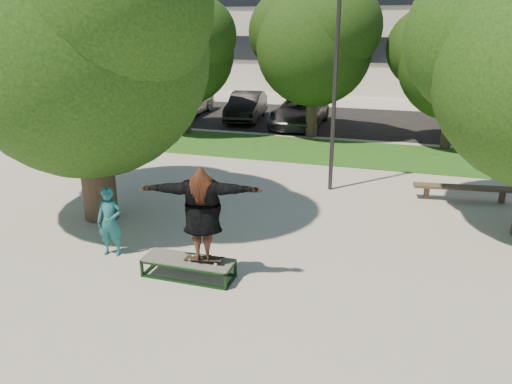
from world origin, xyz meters
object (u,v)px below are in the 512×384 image
(lamppost, at_px, (335,82))
(car_grey, at_px, (299,112))
(car_dark, at_px, (246,106))
(car_silver_b, at_px, (472,111))
(car_silver_a, at_px, (187,100))
(grind_box, at_px, (189,268))
(bench, at_px, (465,189))
(tree_left, at_px, (82,37))
(bystander, at_px, (110,222))

(lamppost, xyz_separation_m, car_grey, (-3.00, 9.00, -2.47))
(car_dark, bearing_deg, car_silver_b, 0.26)
(car_silver_b, bearing_deg, car_silver_a, 175.92)
(grind_box, height_order, bench, bench)
(car_silver_a, height_order, car_grey, car_silver_a)
(lamppost, distance_m, car_silver_a, 14.11)
(tree_left, relative_size, car_grey, 1.46)
(tree_left, relative_size, car_silver_b, 1.34)
(lamppost, bearing_deg, car_dark, 121.25)
(bystander, distance_m, car_silver_a, 17.00)
(car_dark, height_order, car_silver_b, car_silver_b)
(tree_left, height_order, car_silver_b, tree_left)
(car_silver_a, height_order, car_dark, car_silver_a)
(lamppost, xyz_separation_m, car_silver_a, (-9.42, 10.24, -2.36))
(bystander, xyz_separation_m, car_dark, (-2.14, 15.48, -0.06))
(bystander, height_order, bench, bystander)
(bench, bearing_deg, car_dark, 127.41)
(bench, distance_m, car_silver_b, 11.00)
(bystander, bearing_deg, car_silver_b, 53.74)
(bystander, bearing_deg, car_grey, 77.78)
(lamppost, relative_size, grind_box, 3.39)
(tree_left, height_order, car_grey, tree_left)
(tree_left, relative_size, car_dark, 1.67)
(bystander, distance_m, car_grey, 14.80)
(lamppost, distance_m, bystander, 7.29)
(grind_box, bearing_deg, car_silver_b, 69.18)
(lamppost, bearing_deg, car_silver_a, 132.61)
(car_dark, bearing_deg, bench, -51.91)
(tree_left, bearing_deg, car_silver_a, 106.27)
(bystander, bearing_deg, bench, 29.02)
(grind_box, relative_size, car_dark, 0.42)
(car_grey, bearing_deg, lamppost, -72.74)
(lamppost, bearing_deg, bench, 2.07)
(car_grey, bearing_deg, car_dark, 165.16)
(car_grey, bearing_deg, car_silver_a, 167.84)
(lamppost, xyz_separation_m, car_silver_b, (4.82, 11.08, -2.38))
(grind_box, bearing_deg, bystander, 167.93)
(lamppost, xyz_separation_m, bench, (3.74, 0.14, -2.80))
(tree_left, xyz_separation_m, car_silver_a, (-4.13, 14.15, -3.63))
(car_silver_a, relative_size, car_silver_b, 0.88)
(car_grey, bearing_deg, grind_box, -86.50)
(tree_left, xyz_separation_m, bench, (9.03, 4.04, -4.07))
(lamppost, distance_m, car_grey, 9.80)
(car_silver_a, bearing_deg, car_dark, -12.28)
(car_silver_a, distance_m, car_grey, 6.54)
(bench, distance_m, car_dark, 13.57)
(bench, relative_size, car_silver_a, 0.59)
(grind_box, distance_m, bystander, 2.11)
(lamppost, bearing_deg, car_silver_b, 66.49)
(lamppost, height_order, bystander, lamppost)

